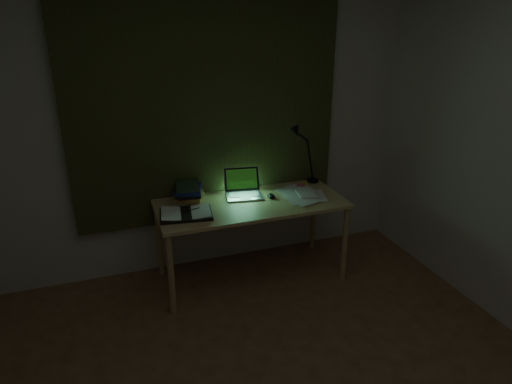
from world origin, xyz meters
TOP-DOWN VIEW (x-y plane):
  - wall_back at (0.00, 2.00)m, footprint 3.50×0.00m
  - curtain at (0.00, 1.96)m, footprint 2.20×0.06m
  - desk at (0.24, 1.59)m, footprint 1.50×0.66m
  - laptop at (0.22, 1.72)m, footprint 0.35×0.38m
  - open_textbook at (-0.30, 1.52)m, footprint 0.42×0.33m
  - book_stack at (-0.23, 1.78)m, footprint 0.25×0.28m
  - loose_papers at (0.67, 1.60)m, footprint 0.36×0.38m
  - mouse at (0.42, 1.62)m, footprint 0.06×0.09m
  - sticky_yellow at (0.80, 1.80)m, footprint 0.07×0.07m
  - sticky_pink at (0.76, 1.78)m, footprint 0.10×0.10m
  - desk_lamp at (0.91, 1.85)m, footprint 0.40×0.32m

SIDE VIEW (x-z plane):
  - desk at x=0.24m, z-range 0.00..0.69m
  - sticky_yellow at x=0.80m, z-range 0.69..0.70m
  - sticky_pink at x=0.76m, z-range 0.69..0.70m
  - loose_papers at x=0.67m, z-range 0.69..0.70m
  - open_textbook at x=-0.30m, z-range 0.69..0.72m
  - mouse at x=0.42m, z-range 0.69..0.72m
  - book_stack at x=-0.23m, z-range 0.69..0.85m
  - laptop at x=0.22m, z-range 0.69..0.90m
  - desk_lamp at x=0.91m, z-range 0.69..1.24m
  - wall_back at x=0.00m, z-range 0.00..2.50m
  - curtain at x=0.00m, z-range 0.45..2.45m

